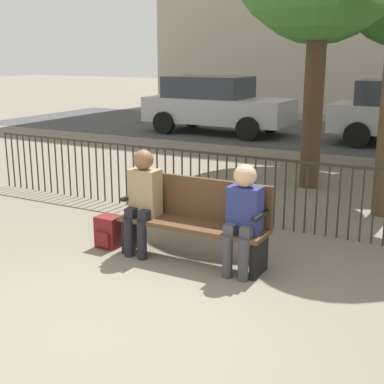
# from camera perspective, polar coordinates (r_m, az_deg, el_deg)

# --- Properties ---
(ground_plane) EXTENTS (80.00, 80.00, 0.00)m
(ground_plane) POSITION_cam_1_polar(r_m,az_deg,el_deg) (4.75, -10.47, -14.17)
(ground_plane) COLOR #706656
(park_bench) EXTENTS (1.72, 0.45, 0.92)m
(park_bench) POSITION_cam_1_polar(r_m,az_deg,el_deg) (5.96, 0.37, -2.68)
(park_bench) COLOR #4C331E
(park_bench) RESTS_ON ground
(seated_person_0) EXTENTS (0.34, 0.39, 1.22)m
(seated_person_0) POSITION_cam_1_polar(r_m,az_deg,el_deg) (6.10, -5.27, -0.38)
(seated_person_0) COLOR black
(seated_person_0) RESTS_ON ground
(seated_person_1) EXTENTS (0.34, 0.39, 1.17)m
(seated_person_1) POSITION_cam_1_polar(r_m,az_deg,el_deg) (5.54, 5.46, -2.16)
(seated_person_1) COLOR #3D3D42
(seated_person_1) RESTS_ON ground
(backpack) EXTENTS (0.28, 0.24, 0.38)m
(backpack) POSITION_cam_1_polar(r_m,az_deg,el_deg) (6.49, -8.96, -4.25)
(backpack) COLOR maroon
(backpack) RESTS_ON ground
(fence_railing) EXTENTS (9.01, 0.03, 0.95)m
(fence_railing) POSITION_cam_1_polar(r_m,az_deg,el_deg) (7.22, 5.73, 0.88)
(fence_railing) COLOR #2D2823
(fence_railing) RESTS_ON ground
(street_surface) EXTENTS (24.00, 6.00, 0.01)m
(street_surface) POSITION_cam_1_polar(r_m,az_deg,el_deg) (15.59, 18.41, 5.53)
(street_surface) COLOR #3D3D3F
(street_surface) RESTS_ON ground
(parked_car_0) EXTENTS (4.20, 1.94, 1.62)m
(parked_car_0) POSITION_cam_1_polar(r_m,az_deg,el_deg) (15.61, 2.50, 9.37)
(parked_car_0) COLOR #B7B7BC
(parked_car_0) RESTS_ON ground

